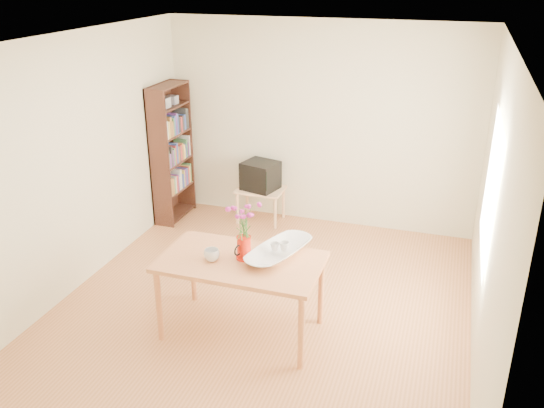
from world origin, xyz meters
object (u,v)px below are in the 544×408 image
(table, at_px, (241,268))
(pitcher, at_px, (244,248))
(television, at_px, (261,175))
(mug, at_px, (212,255))
(bowl, at_px, (279,231))

(table, height_order, pitcher, pitcher)
(pitcher, xyz_separation_m, television, (-0.67, 2.39, -0.20))
(pitcher, xyz_separation_m, mug, (-0.26, -0.13, -0.04))
(table, distance_m, television, 2.51)
(mug, distance_m, bowl, 0.63)
(pitcher, bearing_deg, mug, -134.08)
(bowl, bearing_deg, pitcher, -151.04)
(mug, bearing_deg, pitcher, -150.87)
(bowl, bearing_deg, television, 112.91)
(table, height_order, television, television)
(pitcher, height_order, bowl, bowl)
(table, relative_size, television, 2.89)
(table, bearing_deg, mug, -159.88)
(mug, bearing_deg, table, -156.77)
(mug, bearing_deg, television, -77.48)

